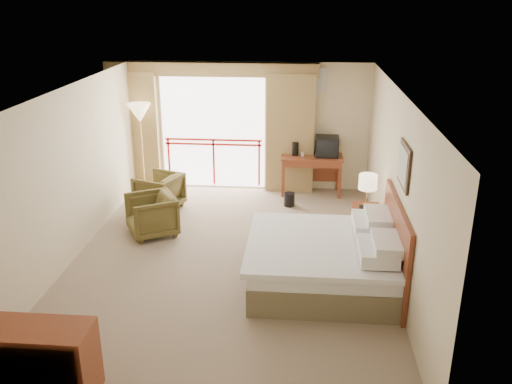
# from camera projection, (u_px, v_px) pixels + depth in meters

# --- Properties ---
(floor) EXTENTS (7.00, 7.00, 0.00)m
(floor) POSITION_uv_depth(u_px,v_px,m) (230.00, 260.00, 8.67)
(floor) COLOR #826E57
(floor) RESTS_ON ground
(ceiling) EXTENTS (7.00, 7.00, 0.00)m
(ceiling) POSITION_uv_depth(u_px,v_px,m) (227.00, 92.00, 7.73)
(ceiling) COLOR white
(ceiling) RESTS_ON wall_back
(wall_back) EXTENTS (5.00, 0.00, 5.00)m
(wall_back) POSITION_uv_depth(u_px,v_px,m) (250.00, 126.00, 11.47)
(wall_back) COLOR beige
(wall_back) RESTS_ON ground
(wall_front) EXTENTS (5.00, 0.00, 5.00)m
(wall_front) POSITION_uv_depth(u_px,v_px,m) (177.00, 307.00, 4.93)
(wall_front) COLOR beige
(wall_front) RESTS_ON ground
(wall_left) EXTENTS (0.00, 7.00, 7.00)m
(wall_left) POSITION_uv_depth(u_px,v_px,m) (69.00, 176.00, 8.40)
(wall_left) COLOR beige
(wall_left) RESTS_ON ground
(wall_right) EXTENTS (0.00, 7.00, 7.00)m
(wall_right) POSITION_uv_depth(u_px,v_px,m) (396.00, 186.00, 8.00)
(wall_right) COLOR beige
(wall_right) RESTS_ON ground
(balcony_door) EXTENTS (2.40, 0.00, 2.40)m
(balcony_door) POSITION_uv_depth(u_px,v_px,m) (213.00, 133.00, 11.57)
(balcony_door) COLOR white
(balcony_door) RESTS_ON wall_back
(balcony_railing) EXTENTS (2.09, 0.03, 1.02)m
(balcony_railing) POSITION_uv_depth(u_px,v_px,m) (213.00, 151.00, 11.68)
(balcony_railing) COLOR #B1180F
(balcony_railing) RESTS_ON wall_back
(curtain_left) EXTENTS (1.00, 0.26, 2.50)m
(curtain_left) POSITION_uv_depth(u_px,v_px,m) (136.00, 130.00, 11.56)
(curtain_left) COLOR olive
(curtain_left) RESTS_ON wall_back
(curtain_right) EXTENTS (1.00, 0.26, 2.50)m
(curtain_right) POSITION_uv_depth(u_px,v_px,m) (290.00, 134.00, 11.29)
(curtain_right) COLOR olive
(curtain_right) RESTS_ON wall_back
(valance) EXTENTS (4.40, 0.22, 0.28)m
(valance) POSITION_uv_depth(u_px,v_px,m) (211.00, 69.00, 11.00)
(valance) COLOR olive
(valance) RESTS_ON wall_back
(hvac_vent) EXTENTS (0.50, 0.04, 0.50)m
(hvac_vent) POSITION_uv_depth(u_px,v_px,m) (314.00, 80.00, 10.98)
(hvac_vent) COLOR silver
(hvac_vent) RESTS_ON wall_back
(bed) EXTENTS (2.13, 2.06, 0.97)m
(bed) POSITION_uv_depth(u_px,v_px,m) (326.00, 260.00, 7.86)
(bed) COLOR brown
(bed) RESTS_ON floor
(headboard) EXTENTS (0.06, 2.10, 1.30)m
(headboard) POSITION_uv_depth(u_px,v_px,m) (395.00, 246.00, 7.69)
(headboard) COLOR maroon
(headboard) RESTS_ON wall_right
(framed_art) EXTENTS (0.04, 0.72, 0.60)m
(framed_art) POSITION_uv_depth(u_px,v_px,m) (404.00, 166.00, 7.27)
(framed_art) COLOR black
(framed_art) RESTS_ON wall_right
(nightstand) EXTENTS (0.48, 0.57, 0.66)m
(nightstand) POSITION_uv_depth(u_px,v_px,m) (365.00, 225.00, 9.15)
(nightstand) COLOR maroon
(nightstand) RESTS_ON floor
(table_lamp) EXTENTS (0.31, 0.31, 0.54)m
(table_lamp) POSITION_uv_depth(u_px,v_px,m) (368.00, 183.00, 8.93)
(table_lamp) COLOR tan
(table_lamp) RESTS_ON nightstand
(phone) EXTENTS (0.17, 0.14, 0.08)m
(phone) POSITION_uv_depth(u_px,v_px,m) (364.00, 208.00, 8.89)
(phone) COLOR black
(phone) RESTS_ON nightstand
(desk) EXTENTS (1.27, 0.61, 0.83)m
(desk) POSITION_uv_depth(u_px,v_px,m) (312.00, 163.00, 11.37)
(desk) COLOR maroon
(desk) RESTS_ON floor
(tv) EXTENTS (0.47, 0.37, 0.43)m
(tv) POSITION_uv_depth(u_px,v_px,m) (327.00, 147.00, 11.15)
(tv) COLOR black
(tv) RESTS_ON desk
(coffee_maker) EXTENTS (0.14, 0.14, 0.28)m
(coffee_maker) POSITION_uv_depth(u_px,v_px,m) (295.00, 149.00, 11.24)
(coffee_maker) COLOR black
(coffee_maker) RESTS_ON desk
(cup) EXTENTS (0.07, 0.07, 0.09)m
(cup) POSITION_uv_depth(u_px,v_px,m) (302.00, 154.00, 11.21)
(cup) COLOR white
(cup) RESTS_ON desk
(wastebasket) EXTENTS (0.25, 0.25, 0.27)m
(wastebasket) POSITION_uv_depth(u_px,v_px,m) (289.00, 200.00, 10.82)
(wastebasket) COLOR black
(wastebasket) RESTS_ON floor
(armchair_far) EXTENTS (1.01, 0.99, 0.72)m
(armchair_far) POSITION_uv_depth(u_px,v_px,m) (160.00, 209.00, 10.72)
(armchair_far) COLOR #473D1C
(armchair_far) RESTS_ON floor
(armchair_near) EXTENTS (1.08, 1.07, 0.73)m
(armchair_near) POSITION_uv_depth(u_px,v_px,m) (153.00, 234.00, 9.61)
(armchair_near) COLOR #473D1C
(armchair_near) RESTS_ON floor
(side_table) EXTENTS (0.44, 0.44, 0.48)m
(side_table) POSITION_uv_depth(u_px,v_px,m) (145.00, 202.00, 10.14)
(side_table) COLOR black
(side_table) RESTS_ON floor
(book) EXTENTS (0.18, 0.23, 0.02)m
(book) POSITION_uv_depth(u_px,v_px,m) (144.00, 195.00, 10.09)
(book) COLOR white
(book) RESTS_ON side_table
(floor_lamp) EXTENTS (0.48, 0.48, 1.90)m
(floor_lamp) POSITION_uv_depth(u_px,v_px,m) (140.00, 116.00, 11.09)
(floor_lamp) COLOR tan
(floor_lamp) RESTS_ON floor
(dresser) EXTENTS (1.25, 0.53, 0.83)m
(dresser) POSITION_uv_depth(u_px,v_px,m) (34.00, 362.00, 5.66)
(dresser) COLOR maroon
(dresser) RESTS_ON floor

